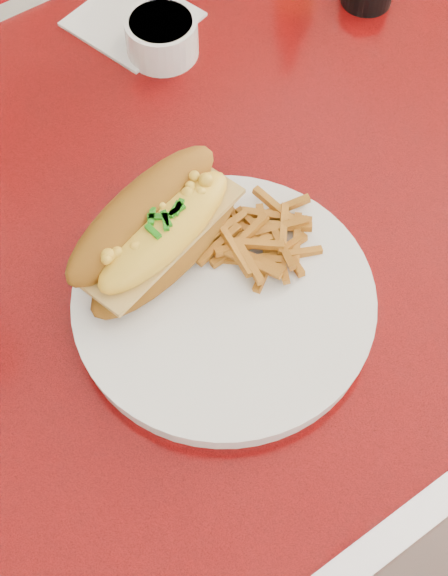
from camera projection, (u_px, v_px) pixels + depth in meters
ground at (250, 413)px, 1.58m from camera, size 8.00×8.00×0.00m
diner_table at (263, 242)px, 1.06m from camera, size 1.23×0.83×0.77m
booth_bench_far at (25, 63)px, 1.67m from camera, size 1.20×0.51×0.90m
dinner_plate at (224, 302)px, 0.81m from camera, size 0.35×0.35×0.02m
mac_hoagie at (157, 230)px, 0.80m from camera, size 0.23×0.15×0.09m
fries_pile at (256, 234)px, 0.83m from camera, size 0.11×0.10×0.03m
fork at (257, 241)px, 0.84m from camera, size 0.06×0.14×0.00m
gravy_ramekin at (162, 36)px, 0.99m from camera, size 0.11×0.11×0.05m
paper_napkin at (133, 19)px, 1.04m from camera, size 0.17×0.17×0.00m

